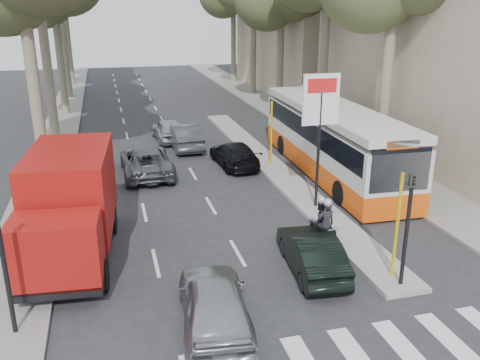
% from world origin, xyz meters
% --- Properties ---
extents(ground, '(120.00, 120.00, 0.00)m').
position_xyz_m(ground, '(0.00, 0.00, 0.00)').
color(ground, '#28282B').
rests_on(ground, ground).
extents(sidewalk_right, '(3.20, 70.00, 0.12)m').
position_xyz_m(sidewalk_right, '(8.60, 25.00, 0.06)').
color(sidewalk_right, gray).
rests_on(sidewalk_right, ground).
extents(median_left, '(2.40, 64.00, 0.12)m').
position_xyz_m(median_left, '(-8.00, 28.00, 0.06)').
color(median_left, gray).
rests_on(median_left, ground).
extents(traffic_island, '(1.50, 26.00, 0.16)m').
position_xyz_m(traffic_island, '(3.25, 11.00, 0.08)').
color(traffic_island, gray).
rests_on(traffic_island, ground).
extents(building_far, '(11.00, 20.00, 16.00)m').
position_xyz_m(building_far, '(15.50, 34.00, 8.00)').
color(building_far, '#B7A88E').
rests_on(building_far, ground).
extents(billboard, '(1.50, 12.10, 5.60)m').
position_xyz_m(billboard, '(3.25, 5.00, 3.70)').
color(billboard, yellow).
rests_on(billboard, ground).
extents(traffic_light_island, '(0.16, 0.41, 3.60)m').
position_xyz_m(traffic_light_island, '(3.25, -1.50, 2.49)').
color(traffic_light_island, black).
rests_on(traffic_light_island, ground).
extents(traffic_light_left, '(0.16, 0.41, 3.60)m').
position_xyz_m(traffic_light_left, '(-7.60, -1.00, 2.49)').
color(traffic_light_left, black).
rests_on(traffic_light_left, ground).
extents(silver_hatchback, '(2.20, 4.52, 1.48)m').
position_xyz_m(silver_hatchback, '(-2.56, -2.00, 0.74)').
color(silver_hatchback, '#A0A3A8').
rests_on(silver_hatchback, ground).
extents(dark_hatchback, '(1.77, 4.09, 1.31)m').
position_xyz_m(dark_hatchback, '(1.06, 0.18, 0.65)').
color(dark_hatchback, black).
rests_on(dark_hatchback, ground).
extents(queue_car_a, '(2.44, 5.16, 1.42)m').
position_xyz_m(queue_car_a, '(-3.16, 11.43, 0.71)').
color(queue_car_a, '#55575E').
rests_on(queue_car_a, ground).
extents(queue_car_b, '(2.04, 4.50, 1.28)m').
position_xyz_m(queue_car_b, '(1.47, 11.77, 0.64)').
color(queue_car_b, black).
rests_on(queue_car_b, ground).
extents(queue_car_c, '(1.92, 4.20, 1.40)m').
position_xyz_m(queue_car_c, '(-1.22, 17.97, 0.70)').
color(queue_car_c, '#A4A6AC').
rests_on(queue_car_c, ground).
extents(queue_car_d, '(1.65, 4.53, 1.48)m').
position_xyz_m(queue_car_d, '(-0.50, 15.88, 0.74)').
color(queue_car_d, '#494C50').
rests_on(queue_car_d, ground).
extents(queue_car_e, '(1.86, 4.24, 1.21)m').
position_xyz_m(queue_car_e, '(-6.15, 12.45, 0.61)').
color(queue_car_e, black).
rests_on(queue_car_e, ground).
extents(red_truck, '(3.07, 6.85, 3.55)m').
position_xyz_m(red_truck, '(-6.28, 3.19, 1.88)').
color(red_truck, black).
rests_on(red_truck, ground).
extents(city_bus, '(3.24, 13.10, 3.43)m').
position_xyz_m(city_bus, '(5.92, 9.37, 1.81)').
color(city_bus, '#DE4E0C').
rests_on(city_bus, ground).
extents(motorcycle, '(0.87, 2.24, 1.90)m').
position_xyz_m(motorcycle, '(2.09, 1.68, 0.87)').
color(motorcycle, black).
rests_on(motorcycle, ground).
extents(pedestrian_near, '(0.91, 1.11, 1.70)m').
position_xyz_m(pedestrian_near, '(8.95, 7.28, 0.97)').
color(pedestrian_near, '#413550').
rests_on(pedestrian_near, sidewalk_right).
extents(pedestrian_far, '(1.36, 1.04, 1.92)m').
position_xyz_m(pedestrian_far, '(9.86, 9.70, 1.08)').
color(pedestrian_far, '#63584A').
rests_on(pedestrian_far, sidewalk_right).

